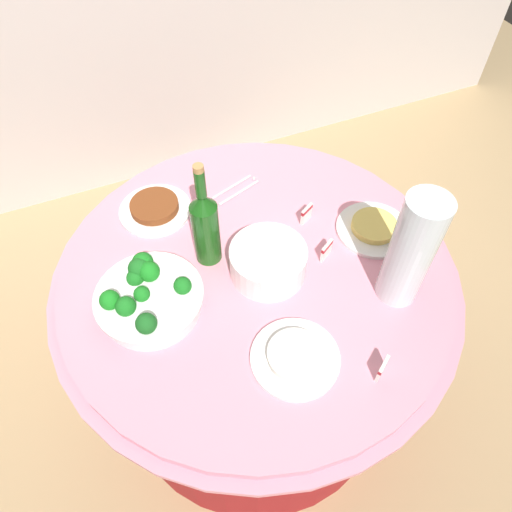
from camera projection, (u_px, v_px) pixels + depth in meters
The scene contains 13 objects.
ground_plane at pixel (256, 377), 1.92m from camera, with size 6.00×6.00×0.00m, color tan.
buffet_table at pixel (256, 331), 1.62m from camera, with size 1.16×1.16×0.74m.
broccoli_bowl at pixel (148, 297), 1.23m from camera, with size 0.28×0.28×0.11m.
plate_stack at pixel (268, 262), 1.29m from camera, with size 0.21×0.21×0.09m.
wine_bottle at pixel (205, 226), 1.26m from camera, with size 0.07×0.07×0.34m.
decorative_fruit_vase at pixel (409, 256), 1.17m from camera, with size 0.11×0.11×0.34m.
serving_tongs at pixel (237, 189), 1.53m from camera, with size 0.17×0.09×0.01m.
food_plate_rice at pixel (295, 357), 1.15m from camera, with size 0.22×0.22×0.03m.
food_plate_noodles at pixel (374, 228), 1.41m from camera, with size 0.22×0.22×0.03m.
food_plate_stir_fry at pixel (155, 208), 1.46m from camera, with size 0.22×0.22×0.04m.
label_placard_front at pixel (327, 250), 1.34m from camera, with size 0.05×0.03×0.05m.
label_placard_mid at pixel (307, 213), 1.42m from camera, with size 0.05×0.03×0.05m.
label_placard_rear at pixel (383, 368), 1.12m from camera, with size 0.05×0.04×0.05m.
Camera 1 is at (-0.31, -0.74, 1.81)m, focal length 33.47 mm.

